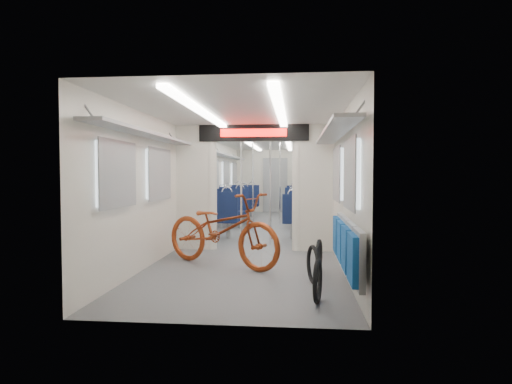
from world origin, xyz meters
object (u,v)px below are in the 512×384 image
at_px(seat_bay_far_left, 241,201).
at_px(flip_bench, 346,245).
at_px(stanchion_far_right, 280,183).
at_px(bike_hoop_c, 319,258).
at_px(stanchion_far_left, 253,184).
at_px(bicycle, 222,229).
at_px(bike_hoop_b, 313,267).
at_px(stanchion_near_left, 241,187).
at_px(seat_bay_near_left, 224,209).
at_px(seat_bay_near_right, 303,211).
at_px(stanchion_near_right, 270,187).
at_px(bike_hoop_a, 318,283).
at_px(seat_bay_far_right, 301,202).

bearing_deg(seat_bay_far_left, flip_bench, -74.21).
bearing_deg(stanchion_far_right, flip_bench, -81.45).
bearing_deg(bike_hoop_c, stanchion_far_left, 105.55).
relative_size(bicycle, stanchion_far_right, 0.93).
height_order(flip_bench, bike_hoop_b, flip_bench).
distance_m(bicycle, stanchion_far_left, 5.01).
bearing_deg(stanchion_near_left, seat_bay_far_left, 97.59).
bearing_deg(seat_bay_near_left, seat_bay_near_right, -1.89).
bearing_deg(seat_bay_near_right, stanchion_near_right, -112.93).
xyz_separation_m(bike_hoop_a, stanchion_near_left, (-1.33, 3.84, 0.93)).
bearing_deg(seat_bay_near_right, bike_hoop_c, -87.63).
relative_size(bike_hoop_b, seat_bay_far_left, 0.22).
distance_m(flip_bench, seat_bay_far_left, 8.41).
height_order(seat_bay_far_right, stanchion_far_right, stanchion_far_right).
distance_m(seat_bay_far_right, stanchion_near_left, 4.81).
bearing_deg(flip_bench, bike_hoop_b, 129.42).
xyz_separation_m(seat_bay_far_left, seat_bay_far_right, (1.87, -0.02, -0.01)).
distance_m(seat_bay_far_right, stanchion_far_left, 2.21).
height_order(bike_hoop_a, seat_bay_far_right, seat_bay_far_right).
relative_size(bike_hoop_c, stanchion_near_left, 0.21).
distance_m(bike_hoop_c, stanchion_far_right, 5.93).
bearing_deg(seat_bay_far_right, seat_bay_near_right, -90.00).
relative_size(flip_bench, stanchion_far_left, 0.93).
relative_size(seat_bay_near_right, stanchion_far_right, 0.89).
bearing_deg(seat_bay_near_right, bicycle, -109.65).
relative_size(seat_bay_far_right, stanchion_near_right, 0.98).
xyz_separation_m(bike_hoop_a, seat_bay_far_left, (-1.95, 8.47, 0.35)).
bearing_deg(stanchion_far_right, seat_bay_far_right, 63.13).
height_order(bike_hoop_c, stanchion_near_right, stanchion_near_right).
xyz_separation_m(bike_hoop_a, seat_bay_near_right, (-0.08, 5.41, 0.32)).
distance_m(flip_bench, bike_hoop_c, 1.15).
bearing_deg(seat_bay_far_left, stanchion_far_right, -44.40).
height_order(bicycle, seat_bay_far_right, seat_bay_far_right).
bearing_deg(stanchion_far_right, bike_hoop_c, -82.36).
relative_size(seat_bay_far_left, seat_bay_far_right, 1.02).
height_order(bike_hoop_a, seat_bay_near_left, seat_bay_near_left).
distance_m(seat_bay_near_right, stanchion_far_left, 1.99).
bearing_deg(seat_bay_far_right, bike_hoop_c, -88.65).
distance_m(seat_bay_near_right, stanchion_near_left, 2.10).
xyz_separation_m(flip_bench, stanchion_near_right, (-1.09, 3.45, 0.57)).
height_order(stanchion_far_left, stanchion_far_right, same).
relative_size(flip_bench, seat_bay_far_left, 0.94).
height_order(flip_bench, seat_bay_far_right, seat_bay_far_right).
bearing_deg(stanchion_near_left, stanchion_far_left, 91.31).
distance_m(bicycle, stanchion_far_right, 5.52).
xyz_separation_m(bike_hoop_a, seat_bay_far_right, (-0.08, 8.45, 0.35)).
xyz_separation_m(seat_bay_far_left, stanchion_near_right, (1.20, -4.64, 0.58)).
distance_m(stanchion_near_left, stanchion_far_right, 3.46).
bearing_deg(seat_bay_near_left, bike_hoop_c, -63.27).
bearing_deg(bicycle, stanchion_far_left, 30.51).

